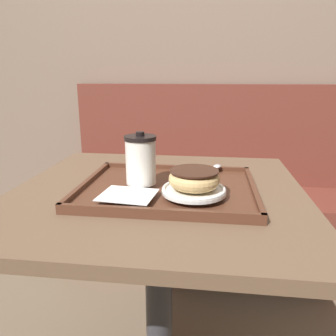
{
  "coord_description": "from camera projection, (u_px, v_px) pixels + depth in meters",
  "views": [
    {
      "loc": [
        0.13,
        -0.82,
        1.05
      ],
      "look_at": [
        0.03,
        -0.02,
        0.82
      ],
      "focal_mm": 35.0,
      "sensor_mm": 36.0,
      "label": 1
    }
  ],
  "objects": [
    {
      "name": "plate_with_chocolate_donut",
      "position": [
        194.0,
        190.0,
        0.78
      ],
      "size": [
        0.15,
        0.15,
        0.01
      ],
      "color": "white",
      "rests_on": "serving_tray"
    },
    {
      "name": "coffee_cup_front",
      "position": [
        141.0,
        160.0,
        0.83
      ],
      "size": [
        0.08,
        0.08,
        0.13
      ],
      "color": "white",
      "rests_on": "serving_tray"
    },
    {
      "name": "cafe_table",
      "position": [
        159.0,
        253.0,
        0.93
      ],
      "size": [
        0.77,
        0.75,
        0.75
      ],
      "color": "brown",
      "rests_on": "ground_plane"
    },
    {
      "name": "booth_bench",
      "position": [
        235.0,
        214.0,
        1.79
      ],
      "size": [
        1.79,
        0.44,
        1.0
      ],
      "color": "brown",
      "rests_on": "ground_plane"
    },
    {
      "name": "napkin_paper",
      "position": [
        128.0,
        195.0,
        0.76
      ],
      "size": [
        0.14,
        0.12,
        0.0
      ],
      "rotation": [
        0.0,
        0.0,
        -0.11
      ],
      "color": "white",
      "rests_on": "serving_tray"
    },
    {
      "name": "spoon",
      "position": [
        215.0,
        169.0,
        0.96
      ],
      "size": [
        0.06,
        0.15,
        0.01
      ],
      "rotation": [
        0.0,
        0.0,
        1.24
      ],
      "color": "silver",
      "rests_on": "serving_tray"
    },
    {
      "name": "serving_tray",
      "position": [
        168.0,
        189.0,
        0.86
      ],
      "size": [
        0.45,
        0.36,
        0.02
      ],
      "color": "#512D1E",
      "rests_on": "cafe_table"
    },
    {
      "name": "wall_behind",
      "position": [
        188.0,
        46.0,
        1.81
      ],
      "size": [
        8.0,
        0.05,
        2.4
      ],
      "color": "#7A6656",
      "rests_on": "ground_plane"
    },
    {
      "name": "donut_chocolate_glazed",
      "position": [
        194.0,
        179.0,
        0.77
      ],
      "size": [
        0.12,
        0.12,
        0.04
      ],
      "color": "#DBB270",
      "rests_on": "plate_with_chocolate_donut"
    }
  ]
}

